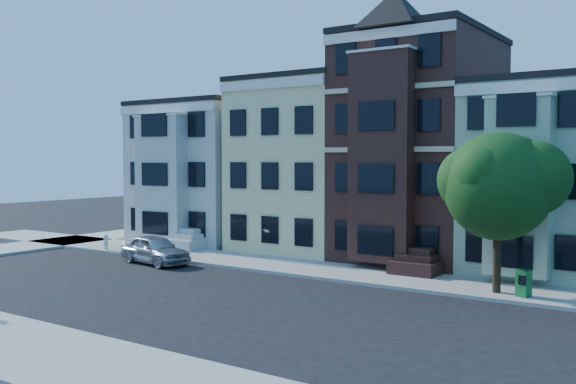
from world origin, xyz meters
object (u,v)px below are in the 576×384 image
Objects in this scene: street_tree at (498,194)px; parked_car at (155,250)px; newspaper_box at (524,283)px; fire_hydrant at (106,244)px.

street_tree is 1.79× the size of parked_car.
fire_hydrant is at bearing -160.33° from newspaper_box.
fire_hydrant is (-22.75, -0.85, -3.64)m from street_tree.
street_tree is 17.68m from parked_car.
parked_car is 6.16× the size of fire_hydrant.
fire_hydrant is (-23.87, -0.60, -0.17)m from newspaper_box.
newspaper_box is at bearing -74.61° from parked_car.
fire_hydrant is at bearing -177.86° from street_tree.
street_tree reaches higher than newspaper_box.
street_tree is at bearing 2.14° from fire_hydrant.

